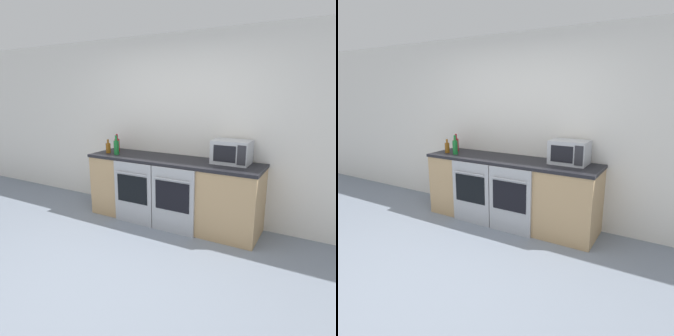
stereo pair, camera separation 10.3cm
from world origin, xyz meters
TOP-DOWN VIEW (x-y plane):
  - ground_plane at (0.00, 0.00)m, footprint 16.00×16.00m
  - wall_back at (0.00, 1.95)m, footprint 10.00×0.06m
  - counter_back at (0.00, 1.60)m, footprint 2.48×0.66m
  - oven_left at (-0.44, 1.27)m, footprint 0.61×0.06m
  - oven_right at (0.18, 1.27)m, footprint 0.61×0.06m
  - microwave at (0.80, 1.72)m, footprint 0.47×0.34m
  - bottle_amber at (-1.04, 1.51)m, footprint 0.07×0.07m
  - bottle_green at (-0.86, 1.49)m, footprint 0.08×0.08m
  - bottle_red at (-1.00, 1.68)m, footprint 0.08×0.08m

SIDE VIEW (x-z plane):
  - ground_plane at x=0.00m, z-range 0.00..0.00m
  - oven_left at x=-0.44m, z-range 0.01..0.89m
  - oven_right at x=0.18m, z-range 0.01..0.89m
  - counter_back at x=0.00m, z-range 0.00..0.92m
  - bottle_amber at x=-1.04m, z-range 0.90..1.10m
  - bottle_red at x=-1.00m, z-range 0.89..1.16m
  - bottle_green at x=-0.86m, z-range 0.89..1.17m
  - microwave at x=0.80m, z-range 0.92..1.22m
  - wall_back at x=0.00m, z-range 0.00..2.60m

